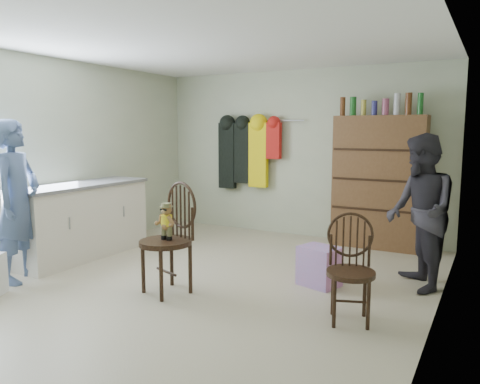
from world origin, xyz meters
The scene contains 10 objects.
ground_plane centered at (0.00, 0.00, 0.00)m, with size 5.00×5.00×0.00m, color beige.
room_walls centered at (0.00, 0.53, 1.58)m, with size 5.00×5.00×5.00m.
counter centered at (-1.95, 0.00, 0.47)m, with size 0.64×1.86×0.94m.
chair_front centered at (-0.14, -0.52, 0.61)m, with size 0.62×0.62×1.10m.
chair_far centered at (1.61, -0.35, 0.49)m, with size 0.52×0.52×0.91m.
striped_bag centered at (1.09, 0.38, 0.21)m, with size 0.39×0.30×0.41m, color pink.
person_left centered at (-1.78, -1.00, 0.86)m, with size 0.63×0.41×1.72m, color #4A5E88.
person_right centered at (2.00, 0.77, 0.79)m, with size 0.77×0.60×1.58m, color #2D2B33.
dresser centered at (1.25, 2.30, 0.91)m, with size 1.20×0.39×2.08m.
coat_rack centered at (-0.83, 2.38, 1.25)m, with size 1.42×0.12×1.09m.
Camera 1 is at (2.64, -4.15, 1.61)m, focal length 35.00 mm.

